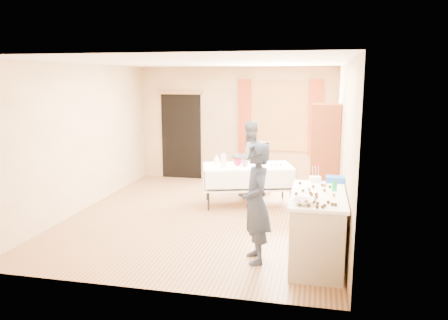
% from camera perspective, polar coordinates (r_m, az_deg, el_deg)
% --- Properties ---
extents(floor, '(4.50, 5.50, 0.02)m').
position_cam_1_polar(floor, '(7.64, -2.42, -7.31)').
color(floor, '#9E7047').
rests_on(floor, ground).
extents(ceiling, '(4.50, 5.50, 0.02)m').
position_cam_1_polar(ceiling, '(7.28, -2.58, 12.72)').
color(ceiling, white).
rests_on(ceiling, floor).
extents(wall_back, '(4.50, 0.02, 2.60)m').
position_cam_1_polar(wall_back, '(10.02, 1.54, 4.65)').
color(wall_back, tan).
rests_on(wall_back, floor).
extents(wall_front, '(4.50, 0.02, 2.60)m').
position_cam_1_polar(wall_front, '(4.77, -10.98, -2.19)').
color(wall_front, tan).
rests_on(wall_front, floor).
extents(wall_left, '(0.02, 5.50, 2.60)m').
position_cam_1_polar(wall_left, '(8.21, -17.95, 2.82)').
color(wall_left, tan).
rests_on(wall_left, floor).
extents(wall_right, '(0.02, 5.50, 2.60)m').
position_cam_1_polar(wall_right, '(7.12, 15.39, 1.82)').
color(wall_right, tan).
rests_on(wall_right, floor).
extents(window_frame, '(1.32, 0.06, 1.52)m').
position_cam_1_polar(window_frame, '(9.82, 7.27, 5.62)').
color(window_frame, olive).
rests_on(window_frame, wall_back).
extents(window_pane, '(1.20, 0.02, 1.40)m').
position_cam_1_polar(window_pane, '(9.81, 7.26, 5.62)').
color(window_pane, white).
rests_on(window_pane, wall_back).
extents(curtain_left, '(0.28, 0.06, 1.65)m').
position_cam_1_polar(curtain_left, '(9.87, 2.71, 5.72)').
color(curtain_left, '#95381C').
rests_on(curtain_left, wall_back).
extents(curtain_right, '(0.28, 0.06, 1.65)m').
position_cam_1_polar(curtain_right, '(9.74, 11.84, 5.44)').
color(curtain_right, '#95381C').
rests_on(curtain_right, wall_back).
extents(doorway, '(0.95, 0.04, 2.00)m').
position_cam_1_polar(doorway, '(10.35, -5.60, 3.12)').
color(doorway, black).
rests_on(doorway, floor).
extents(door_lintel, '(1.05, 0.06, 0.08)m').
position_cam_1_polar(door_lintel, '(10.23, -5.76, 8.77)').
color(door_lintel, olive).
rests_on(door_lintel, wall_back).
extents(cabinet, '(0.50, 0.60, 1.89)m').
position_cam_1_polar(cabinet, '(8.21, 13.03, 0.56)').
color(cabinet, brown).
rests_on(cabinet, floor).
extents(counter, '(0.68, 1.44, 0.91)m').
position_cam_1_polar(counter, '(5.78, 12.05, -8.71)').
color(counter, '#B9AD98').
rests_on(counter, floor).
extents(party_table, '(1.82, 1.28, 0.75)m').
position_cam_1_polar(party_table, '(8.19, 3.09, -2.79)').
color(party_table, black).
rests_on(party_table, floor).
extents(chair, '(0.51, 0.51, 1.01)m').
position_cam_1_polar(chair, '(9.26, 4.72, -2.15)').
color(chair, black).
rests_on(chair, floor).
extents(girl, '(0.81, 0.74, 1.55)m').
position_cam_1_polar(girl, '(5.60, 4.23, -5.67)').
color(girl, '#1D253A').
rests_on(girl, floor).
extents(woman, '(1.26, 1.24, 1.52)m').
position_cam_1_polar(woman, '(8.74, 3.31, 0.18)').
color(woman, black).
rests_on(woman, floor).
extents(soda_can, '(0.07, 0.07, 0.12)m').
position_cam_1_polar(soda_can, '(5.81, 14.22, -3.36)').
color(soda_can, '#0D9D40').
rests_on(soda_can, counter).
extents(mixing_bowl, '(0.41, 0.41, 0.06)m').
position_cam_1_polar(mixing_bowl, '(5.14, 10.28, -5.40)').
color(mixing_bowl, white).
rests_on(mixing_bowl, counter).
extents(foam_block, '(0.17, 0.14, 0.08)m').
position_cam_1_polar(foam_block, '(6.25, 11.82, -2.47)').
color(foam_block, white).
rests_on(foam_block, counter).
extents(blue_basket, '(0.31, 0.21, 0.08)m').
position_cam_1_polar(blue_basket, '(6.31, 14.54, -2.47)').
color(blue_basket, blue).
rests_on(blue_basket, counter).
extents(pitcher, '(0.15, 0.15, 0.22)m').
position_cam_1_polar(pitcher, '(7.94, -0.08, -0.13)').
color(pitcher, silver).
rests_on(pitcher, party_table).
extents(cup_red, '(0.14, 0.14, 0.11)m').
position_cam_1_polar(cup_red, '(8.12, 1.82, -0.28)').
color(cup_red, red).
rests_on(cup_red, party_table).
extents(cup_rainbow, '(0.22, 0.22, 0.12)m').
position_cam_1_polar(cup_rainbow, '(7.99, 2.75, -0.46)').
color(cup_rainbow, red).
rests_on(cup_rainbow, party_table).
extents(small_bowl, '(0.30, 0.30, 0.05)m').
position_cam_1_polar(small_bowl, '(8.25, 5.08, -0.37)').
color(small_bowl, white).
rests_on(small_bowl, party_table).
extents(pastry_tray, '(0.28, 0.20, 0.02)m').
position_cam_1_polar(pastry_tray, '(8.07, 6.80, -0.75)').
color(pastry_tray, white).
rests_on(pastry_tray, party_table).
extents(bottle, '(0.15, 0.15, 0.18)m').
position_cam_1_polar(bottle, '(8.25, -0.98, 0.13)').
color(bottle, white).
rests_on(bottle, party_table).
extents(cake_balls, '(0.51, 1.13, 0.04)m').
position_cam_1_polar(cake_balls, '(5.42, 11.78, -4.70)').
color(cake_balls, '#3F2314').
rests_on(cake_balls, counter).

